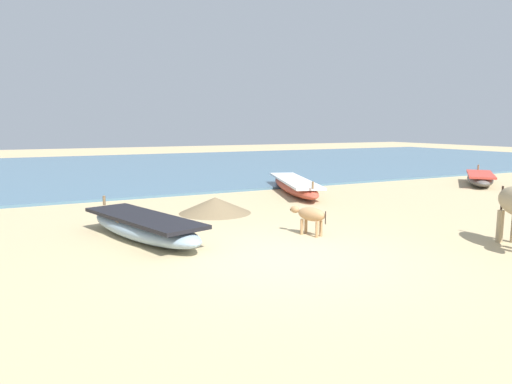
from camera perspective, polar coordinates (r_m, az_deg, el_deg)
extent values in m
plane|color=tan|center=(7.60, 3.80, -8.02)|extent=(80.00, 80.00, 0.00)
cube|color=slate|center=(23.74, -17.67, 2.82)|extent=(60.00, 20.00, 0.08)
ellipsoid|color=#5B5651|center=(18.49, 26.11, 1.46)|extent=(3.04, 2.77, 0.42)
cube|color=#CC3F33|center=(18.47, 26.14, 2.00)|extent=(2.73, 2.50, 0.07)
cube|color=olive|center=(18.72, 26.09, 1.88)|extent=(0.56, 0.63, 0.04)
cylinder|color=olive|center=(19.95, 25.93, 2.80)|extent=(0.06, 0.06, 0.20)
ellipsoid|color=#B74733|center=(14.69, 4.80, 0.74)|extent=(2.38, 4.86, 0.43)
cube|color=white|center=(14.66, 4.81, 1.44)|extent=(2.18, 4.30, 0.07)
cube|color=olive|center=(14.32, 5.13, 1.02)|extent=(0.74, 0.35, 0.04)
cylinder|color=olive|center=(12.50, 7.07, 0.84)|extent=(0.06, 0.06, 0.20)
ellipsoid|color=#8CA5B7|center=(8.93, -13.87, -4.30)|extent=(1.87, 3.62, 0.45)
cube|color=black|center=(8.89, -13.92, -3.11)|extent=(1.73, 3.22, 0.07)
cube|color=olive|center=(9.13, -14.71, -3.27)|extent=(0.78, 0.34, 0.04)
cylinder|color=olive|center=(10.29, -18.37, -1.01)|extent=(0.06, 0.06, 0.20)
cylinder|color=tan|center=(9.53, 28.07, -3.79)|extent=(0.12, 0.12, 0.60)
cylinder|color=#2D2119|center=(9.76, 28.28, -0.76)|extent=(0.04, 0.04, 0.49)
ellipsoid|color=tan|center=(8.98, 6.92, -2.76)|extent=(0.45, 0.66, 0.27)
ellipsoid|color=tan|center=(9.21, 4.86, -2.17)|extent=(0.19, 0.23, 0.15)
sphere|color=#2D2119|center=(9.26, 4.42, -2.20)|extent=(0.07, 0.07, 0.06)
cylinder|color=tan|center=(9.08, 5.73, -4.34)|extent=(0.06, 0.06, 0.31)
cylinder|color=tan|center=(9.19, 6.23, -4.20)|extent=(0.06, 0.06, 0.31)
cylinder|color=tan|center=(8.88, 7.59, -4.66)|extent=(0.06, 0.06, 0.31)
cylinder|color=tan|center=(8.99, 8.07, -4.51)|extent=(0.06, 0.06, 0.31)
cylinder|color=#2D2119|center=(8.80, 8.64, -3.20)|extent=(0.02, 0.02, 0.25)
cone|color=#7A6647|center=(11.28, -5.12, -1.64)|extent=(2.45, 2.45, 0.39)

